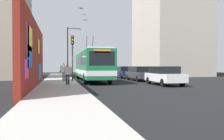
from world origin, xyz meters
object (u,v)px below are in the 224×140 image
object	(u,v)px
parked_car_navy	(124,72)
city_bus	(92,64)
traffic_light	(72,51)
street_lamp	(69,48)
parked_car_dark_gray	(139,73)
pedestrian_at_curb	(68,73)
pedestrian_midblock	(64,70)
parked_car_white	(164,75)

from	to	relation	value
parked_car_navy	city_bus	bearing A→B (deg)	134.94
traffic_light	street_lamp	xyz separation A→B (m)	(9.16, -0.12, 0.94)
parked_car_navy	parked_car_dark_gray	bearing A→B (deg)	-180.00
pedestrian_at_curb	parked_car_dark_gray	bearing A→B (deg)	-57.05
parked_car_navy	pedestrian_at_curb	distance (m)	13.57
parked_car_dark_gray	parked_car_navy	world-z (taller)	same
city_bus	street_lamp	xyz separation A→B (m)	(7.10, 2.03, 2.26)
city_bus	parked_car_dark_gray	size ratio (longest dim) A/B	2.48
pedestrian_midblock	traffic_light	xyz separation A→B (m)	(-0.10, -0.80, 1.89)
parked_car_dark_gray	street_lamp	size ratio (longest dim) A/B	0.71
parked_car_white	traffic_light	world-z (taller)	traffic_light
street_lamp	city_bus	bearing A→B (deg)	-164.08
parked_car_white	traffic_light	size ratio (longest dim) A/B	0.98
pedestrian_midblock	street_lamp	size ratio (longest dim) A/B	0.26
pedestrian_midblock	traffic_light	world-z (taller)	traffic_light
city_bus	parked_car_white	world-z (taller)	city_bus
city_bus	traffic_light	world-z (taller)	city_bus
parked_car_white	city_bus	bearing A→B (deg)	38.37
pedestrian_midblock	traffic_light	bearing A→B (deg)	-97.36
city_bus	street_lamp	world-z (taller)	street_lamp
city_bus	parked_car_white	distance (m)	8.43
pedestrian_at_curb	traffic_light	world-z (taller)	traffic_light
parked_car_dark_gray	pedestrian_midblock	bearing A→B (deg)	99.02
pedestrian_at_curb	traffic_light	xyz separation A→B (m)	(3.76, -0.60, 2.02)
pedestrian_midblock	parked_car_navy	bearing A→B (deg)	-48.78
city_bus	parked_car_white	bearing A→B (deg)	-141.63
parked_car_navy	street_lamp	size ratio (longest dim) A/B	0.62
parked_car_white	parked_car_dark_gray	bearing A→B (deg)	-0.00
parked_car_white	pedestrian_midblock	size ratio (longest dim) A/B	2.41
street_lamp	parked_car_dark_gray	bearing A→B (deg)	-137.04
parked_car_white	pedestrian_at_curb	bearing A→B (deg)	84.55
city_bus	street_lamp	bearing A→B (deg)	15.92
city_bus	pedestrian_at_curb	world-z (taller)	city_bus
pedestrian_midblock	traffic_light	size ratio (longest dim) A/B	0.40
pedestrian_at_curb	parked_car_white	bearing A→B (deg)	-95.45
traffic_light	parked_car_white	bearing A→B (deg)	-121.56
parked_car_navy	traffic_light	size ratio (longest dim) A/B	0.95
parked_car_white	street_lamp	world-z (taller)	street_lamp
parked_car_dark_gray	pedestrian_at_curb	distance (m)	9.48
parked_car_dark_gray	traffic_light	bearing A→B (deg)	100.76
parked_car_white	parked_car_navy	size ratio (longest dim) A/B	1.02
pedestrian_midblock	city_bus	bearing A→B (deg)	-56.53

